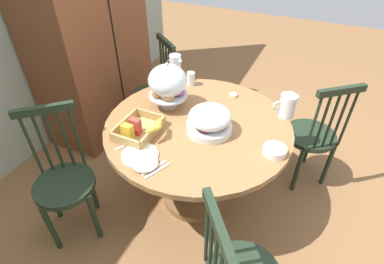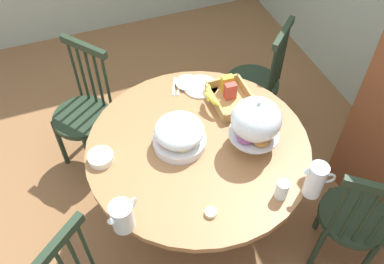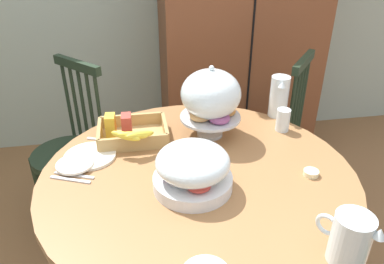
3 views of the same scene
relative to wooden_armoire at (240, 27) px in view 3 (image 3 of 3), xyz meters
The scene contains 16 objects.
wooden_armoire is the anchor object (origin of this frame).
dining_table 1.51m from the wooden_armoire, 112.36° to the right, with size 1.27×1.27×0.74m.
windsor_chair_by_cabinet 0.82m from the wooden_armoire, 84.72° to the right, with size 0.47×0.47×0.97m.
windsor_chair_facing_door 1.43m from the wooden_armoire, 151.60° to the right, with size 0.47×0.47×0.97m.
pastry_stand_with_dome 1.14m from the wooden_armoire, 112.72° to the right, with size 0.28×0.28×0.34m.
fruit_platter_covered 1.55m from the wooden_armoire, 112.36° to the right, with size 0.30×0.30×0.18m.
orange_juice_pitcher 1.87m from the wooden_armoire, 96.23° to the right, with size 0.13×0.17×0.17m.
milk_pitcher 0.92m from the wooden_armoire, 93.10° to the right, with size 0.10×0.18×0.21m.
cereal_basket 1.33m from the wooden_armoire, 128.07° to the right, with size 0.32×0.30×0.12m.
china_plate_large 1.53m from the wooden_armoire, 130.66° to the right, with size 0.22×0.22×0.01m, color white.
china_plate_small 1.62m from the wooden_armoire, 130.53° to the right, with size 0.15×0.15×0.01m, color white.
drinking_glass 1.08m from the wooden_armoire, 94.55° to the right, with size 0.06×0.06×0.11m, color silver.
butter_dish 1.46m from the wooden_armoire, 94.46° to the right, with size 0.06×0.06×0.02m, color beige.
table_knife 1.66m from the wooden_armoire, 129.17° to the right, with size 0.17×0.01×0.01m, color silver.
dinner_fork 1.69m from the wooden_armoire, 128.88° to the right, with size 0.17×0.01×0.01m, color silver.
soup_spoon 1.40m from the wooden_armoire, 132.43° to the right, with size 0.17×0.01×0.01m, color silver.
Camera 3 is at (-0.23, -1.03, 1.61)m, focal length 34.64 mm.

